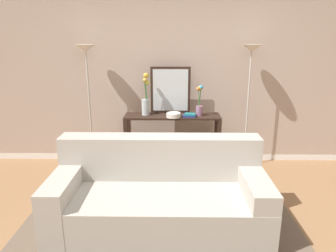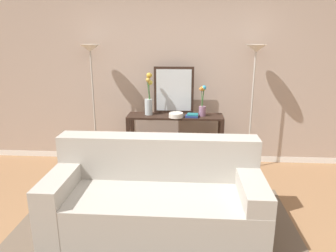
{
  "view_description": "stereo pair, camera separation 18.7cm",
  "coord_description": "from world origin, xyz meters",
  "px_view_note": "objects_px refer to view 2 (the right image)",
  "views": [
    {
      "loc": [
        -0.12,
        -2.53,
        1.88
      ],
      "look_at": [
        -0.17,
        1.02,
        0.87
      ],
      "focal_mm": 33.57,
      "sensor_mm": 36.0,
      "label": 1
    },
    {
      "loc": [
        0.06,
        -2.52,
        1.88
      ],
      "look_at": [
        -0.17,
        1.02,
        0.87
      ],
      "focal_mm": 33.57,
      "sensor_mm": 36.0,
      "label": 2
    }
  ],
  "objects_px": {
    "book_stack": "(192,116)",
    "vase_tall_flowers": "(149,98)",
    "floor_lamp_left": "(92,72)",
    "book_row_under_console": "(152,164)",
    "fruit_bowl": "(176,115)",
    "vase_short_flowers": "(203,103)",
    "wall_mirror": "(174,90)",
    "console_table": "(175,132)",
    "floor_lamp_right": "(254,73)",
    "couch": "(156,197)"
  },
  "relations": [
    {
      "from": "vase_short_flowers",
      "to": "book_stack",
      "type": "xyz_separation_m",
      "value": [
        -0.14,
        -0.09,
        -0.16
      ]
    },
    {
      "from": "couch",
      "to": "book_row_under_console",
      "type": "height_order",
      "value": "couch"
    },
    {
      "from": "floor_lamp_right",
      "to": "book_row_under_console",
      "type": "xyz_separation_m",
      "value": [
        -1.41,
        -0.07,
        -1.35
      ]
    },
    {
      "from": "wall_mirror",
      "to": "book_row_under_console",
      "type": "distance_m",
      "value": 1.14
    },
    {
      "from": "vase_short_flowers",
      "to": "book_stack",
      "type": "height_order",
      "value": "vase_short_flowers"
    },
    {
      "from": "fruit_bowl",
      "to": "book_stack",
      "type": "distance_m",
      "value": 0.22
    },
    {
      "from": "book_stack",
      "to": "vase_tall_flowers",
      "type": "bearing_deg",
      "value": 170.83
    },
    {
      "from": "wall_mirror",
      "to": "book_stack",
      "type": "distance_m",
      "value": 0.47
    },
    {
      "from": "floor_lamp_left",
      "to": "fruit_bowl",
      "type": "distance_m",
      "value": 1.34
    },
    {
      "from": "floor_lamp_right",
      "to": "book_stack",
      "type": "relative_size",
      "value": 9.85
    },
    {
      "from": "floor_lamp_right",
      "to": "vase_tall_flowers",
      "type": "relative_size",
      "value": 2.98
    },
    {
      "from": "fruit_bowl",
      "to": "vase_short_flowers",
      "type": "bearing_deg",
      "value": 17.53
    },
    {
      "from": "vase_tall_flowers",
      "to": "book_stack",
      "type": "bearing_deg",
      "value": -9.17
    },
    {
      "from": "console_table",
      "to": "vase_short_flowers",
      "type": "height_order",
      "value": "vase_short_flowers"
    },
    {
      "from": "couch",
      "to": "fruit_bowl",
      "type": "height_order",
      "value": "couch"
    },
    {
      "from": "couch",
      "to": "book_stack",
      "type": "xyz_separation_m",
      "value": [
        0.37,
        1.37,
        0.52
      ]
    },
    {
      "from": "floor_lamp_left",
      "to": "vase_tall_flowers",
      "type": "distance_m",
      "value": 0.89
    },
    {
      "from": "fruit_bowl",
      "to": "book_row_under_console",
      "type": "bearing_deg",
      "value": 162.61
    },
    {
      "from": "floor_lamp_left",
      "to": "fruit_bowl",
      "type": "xyz_separation_m",
      "value": [
        1.2,
        -0.18,
        -0.56
      ]
    },
    {
      "from": "vase_tall_flowers",
      "to": "floor_lamp_left",
      "type": "bearing_deg",
      "value": 175.83
    },
    {
      "from": "wall_mirror",
      "to": "book_stack",
      "type": "relative_size",
      "value": 3.68
    },
    {
      "from": "fruit_bowl",
      "to": "book_row_under_console",
      "type": "relative_size",
      "value": 0.48
    },
    {
      "from": "fruit_bowl",
      "to": "floor_lamp_right",
      "type": "bearing_deg",
      "value": 9.82
    },
    {
      "from": "vase_short_flowers",
      "to": "book_row_under_console",
      "type": "height_order",
      "value": "vase_short_flowers"
    },
    {
      "from": "couch",
      "to": "vase_short_flowers",
      "type": "relative_size",
      "value": 4.94
    },
    {
      "from": "vase_short_flowers",
      "to": "book_stack",
      "type": "bearing_deg",
      "value": -147.51
    },
    {
      "from": "book_stack",
      "to": "vase_short_flowers",
      "type": "bearing_deg",
      "value": 32.49
    },
    {
      "from": "wall_mirror",
      "to": "book_row_under_console",
      "type": "relative_size",
      "value": 1.6
    },
    {
      "from": "console_table",
      "to": "vase_short_flowers",
      "type": "bearing_deg",
      "value": 0.36
    },
    {
      "from": "vase_tall_flowers",
      "to": "couch",
      "type": "bearing_deg",
      "value": -80.53
    },
    {
      "from": "couch",
      "to": "wall_mirror",
      "type": "relative_size",
      "value": 3.15
    },
    {
      "from": "floor_lamp_left",
      "to": "book_stack",
      "type": "distance_m",
      "value": 1.54
    },
    {
      "from": "vase_tall_flowers",
      "to": "vase_short_flowers",
      "type": "relative_size",
      "value": 1.41
    },
    {
      "from": "floor_lamp_right",
      "to": "wall_mirror",
      "type": "xyz_separation_m",
      "value": [
        -1.1,
        0.08,
        -0.26
      ]
    },
    {
      "from": "wall_mirror",
      "to": "vase_tall_flowers",
      "type": "xyz_separation_m",
      "value": [
        -0.34,
        -0.14,
        -0.1
      ]
    },
    {
      "from": "couch",
      "to": "vase_tall_flowers",
      "type": "height_order",
      "value": "vase_tall_flowers"
    },
    {
      "from": "vase_tall_flowers",
      "to": "console_table",
      "type": "bearing_deg",
      "value": -1.71
    },
    {
      "from": "console_table",
      "to": "floor_lamp_right",
      "type": "relative_size",
      "value": 0.76
    },
    {
      "from": "wall_mirror",
      "to": "fruit_bowl",
      "type": "height_order",
      "value": "wall_mirror"
    },
    {
      "from": "vase_short_flowers",
      "to": "book_stack",
      "type": "distance_m",
      "value": 0.23
    },
    {
      "from": "book_row_under_console",
      "to": "floor_lamp_left",
      "type": "bearing_deg",
      "value": 175.23
    },
    {
      "from": "floor_lamp_right",
      "to": "book_row_under_console",
      "type": "bearing_deg",
      "value": -177.15
    },
    {
      "from": "vase_tall_flowers",
      "to": "book_row_under_console",
      "type": "xyz_separation_m",
      "value": [
        0.03,
        -0.01,
        -0.99
      ]
    },
    {
      "from": "floor_lamp_right",
      "to": "book_stack",
      "type": "bearing_deg",
      "value": -169.27
    },
    {
      "from": "wall_mirror",
      "to": "couch",
      "type": "bearing_deg",
      "value": -93.52
    },
    {
      "from": "floor_lamp_left",
      "to": "wall_mirror",
      "type": "distance_m",
      "value": 1.19
    },
    {
      "from": "book_stack",
      "to": "floor_lamp_right",
      "type": "bearing_deg",
      "value": 10.73
    },
    {
      "from": "vase_tall_flowers",
      "to": "vase_short_flowers",
      "type": "xyz_separation_m",
      "value": [
        0.75,
        -0.01,
        -0.05
      ]
    },
    {
      "from": "console_table",
      "to": "floor_lamp_left",
      "type": "distance_m",
      "value": 1.45
    },
    {
      "from": "floor_lamp_right",
      "to": "book_stack",
      "type": "height_order",
      "value": "floor_lamp_right"
    }
  ]
}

